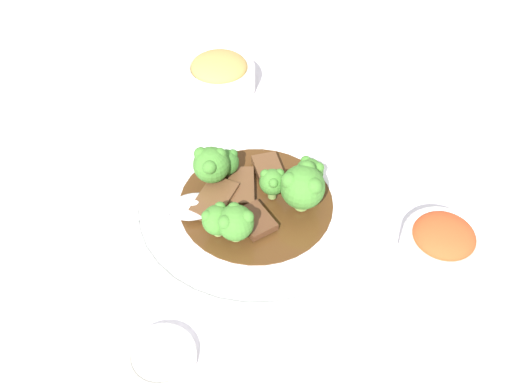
{
  "coord_description": "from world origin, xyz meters",
  "views": [
    {
      "loc": [
        -0.23,
        0.44,
        0.57
      ],
      "look_at": [
        0.0,
        0.0,
        0.03
      ],
      "focal_mm": 42.0,
      "sensor_mm": 36.0,
      "label": 1
    }
  ],
  "objects": [
    {
      "name": "sauce_dish",
      "position": [
        -0.01,
        0.23,
        0.01
      ],
      "size": [
        0.07,
        0.07,
        0.01
      ],
      "color": "white",
      "rests_on": "ground_plane"
    },
    {
      "name": "side_bowl_kimchi",
      "position": [
        -0.22,
        -0.03,
        0.03
      ],
      "size": [
        0.09,
        0.09,
        0.06
      ],
      "color": "white",
      "rests_on": "ground_plane"
    },
    {
      "name": "broccoli_floret_1",
      "position": [
        -0.05,
        -0.02,
        0.05
      ],
      "size": [
        0.05,
        0.05,
        0.06
      ],
      "color": "#7FA84C",
      "rests_on": "main_plate"
    },
    {
      "name": "broccoli_floret_0",
      "position": [
        0.06,
        0.0,
        0.05
      ],
      "size": [
        0.05,
        0.05,
        0.06
      ],
      "color": "#7FA84C",
      "rests_on": "main_plate"
    },
    {
      "name": "broccoli_floret_3",
      "position": [
        0.05,
        -0.02,
        0.04
      ],
      "size": [
        0.03,
        0.03,
        0.04
      ],
      "color": "#8EB756",
      "rests_on": "main_plate"
    },
    {
      "name": "serving_spoon",
      "position": [
        0.08,
        0.06,
        0.03
      ],
      "size": [
        0.19,
        0.17,
        0.01
      ],
      "color": "silver",
      "rests_on": "main_plate"
    },
    {
      "name": "beef_strip_3",
      "position": [
        0.04,
        0.03,
        0.03
      ],
      "size": [
        0.04,
        0.07,
        0.01
      ],
      "color": "brown",
      "rests_on": "main_plate"
    },
    {
      "name": "beef_strip_1",
      "position": [
        0.03,
        -0.01,
        0.02
      ],
      "size": [
        0.06,
        0.07,
        0.01
      ],
      "color": "brown",
      "rests_on": "main_plate"
    },
    {
      "name": "broccoli_floret_6",
      "position": [
        -0.02,
        -0.01,
        0.05
      ],
      "size": [
        0.03,
        0.03,
        0.04
      ],
      "color": "#7FA84C",
      "rests_on": "main_plate"
    },
    {
      "name": "broccoli_floret_4",
      "position": [
        0.02,
        0.07,
        0.04
      ],
      "size": [
        0.04,
        0.04,
        0.04
      ],
      "color": "#8EB756",
      "rests_on": "main_plate"
    },
    {
      "name": "beef_strip_0",
      "position": [
        0.01,
        -0.05,
        0.02
      ],
      "size": [
        0.06,
        0.06,
        0.01
      ],
      "color": "brown",
      "rests_on": "main_plate"
    },
    {
      "name": "side_bowl_appetizer",
      "position": [
        0.16,
        -0.19,
        0.03
      ],
      "size": [
        0.11,
        0.11,
        0.06
      ],
      "color": "white",
      "rests_on": "ground_plane"
    },
    {
      "name": "ground_plane",
      "position": [
        0.0,
        0.0,
        0.0
      ],
      "size": [
        4.0,
        4.0,
        0.0
      ],
      "primitive_type": "plane",
      "color": "silver"
    },
    {
      "name": "beef_strip_2",
      "position": [
        -0.02,
        0.03,
        0.02
      ],
      "size": [
        0.06,
        0.05,
        0.01
      ],
      "color": "#56331E",
      "rests_on": "main_plate"
    },
    {
      "name": "main_plate",
      "position": [
        0.0,
        0.0,
        0.01
      ],
      "size": [
        0.31,
        0.31,
        0.02
      ],
      "color": "white",
      "rests_on": "ground_plane"
    },
    {
      "name": "paper_napkin",
      "position": [
        0.13,
        0.18,
        0.0
      ],
      "size": [
        0.11,
        0.12,
        0.01
      ],
      "color": "white",
      "rests_on": "ground_plane"
    },
    {
      "name": "broccoli_floret_2",
      "position": [
        -0.05,
        -0.05,
        0.04
      ],
      "size": [
        0.04,
        0.04,
        0.04
      ],
      "color": "#7FA84C",
      "rests_on": "main_plate"
    },
    {
      "name": "broccoli_floret_5",
      "position": [
        -0.01,
        0.06,
        0.05
      ],
      "size": [
        0.04,
        0.04,
        0.05
      ],
      "color": "#7FA84C",
      "rests_on": "main_plate"
    }
  ]
}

